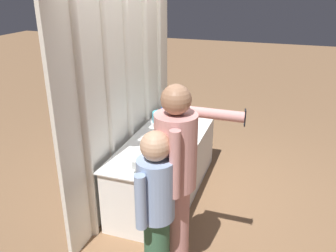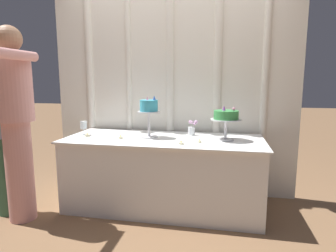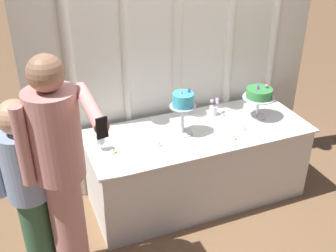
% 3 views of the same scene
% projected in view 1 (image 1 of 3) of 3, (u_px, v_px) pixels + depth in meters
% --- Properties ---
extents(ground_plane, '(24.00, 24.00, 0.00)m').
position_uv_depth(ground_plane, '(174.00, 192.00, 4.44)').
color(ground_plane, '#846042').
extents(draped_curtain, '(2.82, 0.17, 2.90)m').
position_uv_depth(draped_curtain, '(127.00, 70.00, 4.02)').
color(draped_curtain, white).
rests_on(draped_curtain, ground_plane).
extents(cake_table, '(2.01, 0.81, 0.74)m').
position_uv_depth(cake_table, '(166.00, 166.00, 4.33)').
color(cake_table, white).
rests_on(cake_table, ground_plane).
extents(cake_display_nearleft, '(0.23, 0.23, 0.43)m').
position_uv_depth(cake_display_nearleft, '(161.00, 120.00, 3.94)').
color(cake_display_nearleft, silver).
rests_on(cake_display_nearleft, cake_table).
extents(cake_display_nearright, '(0.30, 0.30, 0.34)m').
position_uv_depth(cake_display_nearright, '(179.00, 104.00, 4.65)').
color(cake_display_nearright, silver).
rests_on(cake_display_nearright, cake_table).
extents(wine_glass, '(0.07, 0.07, 0.15)m').
position_uv_depth(wine_glass, '(135.00, 165.00, 3.38)').
color(wine_glass, silver).
rests_on(wine_glass, cake_table).
extents(flower_vase, '(0.10, 0.10, 0.16)m').
position_uv_depth(flower_vase, '(156.00, 123.00, 4.46)').
color(flower_vase, silver).
rests_on(flower_vase, cake_table).
extents(tealight_far_left, '(0.05, 0.05, 0.04)m').
position_uv_depth(tealight_far_left, '(146.00, 170.00, 3.46)').
color(tealight_far_left, beige).
rests_on(tealight_far_left, cake_table).
extents(tealight_near_left, '(0.04, 0.04, 0.04)m').
position_uv_depth(tealight_near_left, '(163.00, 154.00, 3.79)').
color(tealight_near_left, beige).
rests_on(tealight_near_left, cake_table).
extents(tealight_near_right, '(0.05, 0.05, 0.03)m').
position_uv_depth(tealight_near_right, '(190.00, 133.00, 4.30)').
color(tealight_near_right, beige).
rests_on(tealight_near_right, cake_table).
extents(tealight_far_right, '(0.04, 0.04, 0.03)m').
position_uv_depth(tealight_far_right, '(186.00, 127.00, 4.47)').
color(tealight_far_right, beige).
rests_on(tealight_far_right, cake_table).
extents(guest_man_dark_suit, '(0.44, 0.36, 1.50)m').
position_uv_depth(guest_man_dark_suit, '(156.00, 210.00, 2.72)').
color(guest_man_dark_suit, '#3D6B4C').
rests_on(guest_man_dark_suit, ground_plane).
extents(guest_girl_blue_dress, '(0.49, 0.70, 1.79)m').
position_uv_depth(guest_girl_blue_dress, '(176.00, 180.00, 2.82)').
color(guest_girl_blue_dress, '#D6938E').
rests_on(guest_girl_blue_dress, ground_plane).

